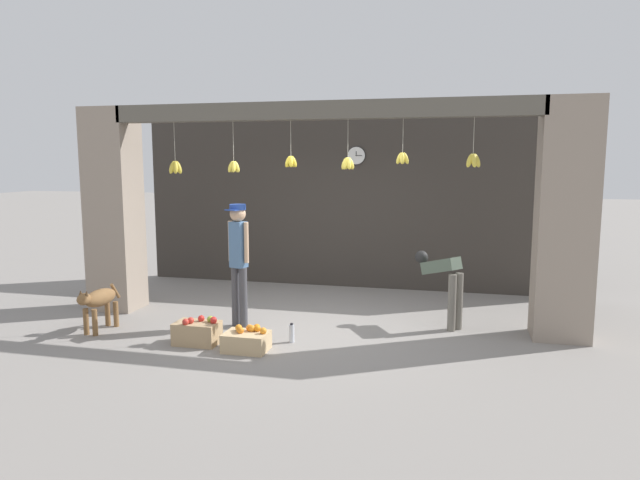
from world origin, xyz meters
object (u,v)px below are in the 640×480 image
shopkeeper (239,255)px  wall_clock (356,156)px  worker_stooping (444,279)px  fruit_crate_apples (197,332)px  dog (99,301)px  water_bottle (292,333)px  fruit_crate_oranges (247,340)px

shopkeeper → wall_clock: size_ratio=5.23×
worker_stooping → wall_clock: wall_clock is taller
fruit_crate_apples → worker_stooping: bearing=26.8°
dog → water_bottle: dog is taller
shopkeeper → worker_stooping: shopkeeper is taller
wall_clock → fruit_crate_apples: bearing=-110.3°
shopkeeper → water_bottle: size_ratio=6.81×
water_bottle → shopkeeper: bearing=150.5°
worker_stooping → fruit_crate_apples: worker_stooping is taller
wall_clock → worker_stooping: bearing=-53.2°
worker_stooping → fruit_crate_apples: bearing=155.5°
fruit_crate_oranges → water_bottle: 0.62m
fruit_crate_apples → wall_clock: wall_clock is taller
dog → fruit_crate_apples: (1.52, -0.18, -0.27)m
dog → wall_clock: bearing=144.0°
fruit_crate_oranges → water_bottle: (0.44, 0.43, -0.01)m
dog → water_bottle: bearing=96.9°
shopkeeper → water_bottle: 1.37m
shopkeeper → water_bottle: bearing=169.4°
shopkeeper → worker_stooping: size_ratio=1.68×
worker_stooping → fruit_crate_oranges: bearing=163.8°
worker_stooping → wall_clock: size_ratio=3.12×
fruit_crate_apples → wall_clock: (1.36, 3.66, 2.22)m
fruit_crate_apples → wall_clock: bearing=69.7°
shopkeeper → wall_clock: (1.12, 2.82, 1.36)m
fruit_crate_apples → water_bottle: (1.13, 0.34, -0.03)m
fruit_crate_apples → water_bottle: size_ratio=2.18×
fruit_crate_oranges → fruit_crate_apples: (-0.69, 0.10, 0.02)m
fruit_crate_oranges → fruit_crate_apples: size_ratio=0.97×
water_bottle → wall_clock: 4.03m
fruit_crate_oranges → wall_clock: 4.43m
dog → worker_stooping: worker_stooping is taller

